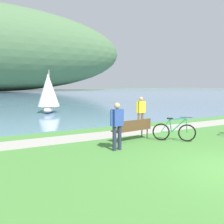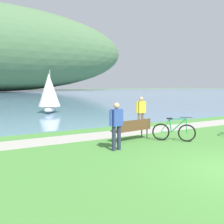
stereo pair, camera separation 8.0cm
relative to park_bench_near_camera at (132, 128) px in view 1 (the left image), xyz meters
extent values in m
cube|color=#5B7F9E|center=(0.40, 43.48, -0.50)|extent=(180.00, 80.00, 0.04)
cube|color=#A39E93|center=(0.40, 1.56, -0.52)|extent=(60.00, 1.50, 0.01)
cube|color=brown|center=(-0.01, 0.08, -0.07)|extent=(1.85, 0.70, 0.05)
cube|color=brown|center=(0.02, -0.13, 0.15)|extent=(1.79, 0.26, 0.40)
cylinder|color=#2D2D33|center=(-0.79, 0.15, -0.30)|extent=(0.05, 0.05, 0.45)
cylinder|color=#2D2D33|center=(0.73, 0.34, -0.30)|extent=(0.05, 0.05, 0.45)
cylinder|color=#2D2D33|center=(-0.75, -0.18, -0.30)|extent=(0.05, 0.05, 0.45)
cylinder|color=#2D2D33|center=(0.77, 0.01, -0.30)|extent=(0.05, 0.05, 0.45)
torus|color=black|center=(1.83, -1.28, -0.16)|extent=(0.58, 0.53, 0.72)
torus|color=black|center=(1.05, -0.58, -0.16)|extent=(0.58, 0.53, 0.72)
cylinder|color=#1E8C4C|center=(1.58, -1.05, 0.15)|extent=(0.48, 0.44, 0.61)
cylinder|color=#1E8C4C|center=(1.55, -1.03, 0.41)|extent=(0.52, 0.47, 0.09)
cylinder|color=#1E8C4C|center=(1.34, -0.84, 0.12)|extent=(0.12, 0.12, 0.54)
cylinder|color=#1E8C4C|center=(1.21, -0.72, -0.15)|extent=(0.34, 0.31, 0.05)
cylinder|color=#1E8C4C|center=(1.18, -0.69, 0.11)|extent=(0.29, 0.27, 0.56)
cylinder|color=#1E8C4C|center=(1.82, -1.26, 0.14)|extent=(0.09, 0.08, 0.60)
cube|color=black|center=(1.31, -0.81, 0.42)|extent=(0.25, 0.23, 0.05)
cylinder|color=black|center=(1.80, -1.25, 0.48)|extent=(0.37, 0.34, 0.02)
cylinder|color=#72604C|center=(1.62, 1.84, -0.08)|extent=(0.14, 0.14, 0.88)
cylinder|color=#72604C|center=(1.86, 1.85, -0.08)|extent=(0.14, 0.14, 0.88)
cube|color=yellow|center=(1.74, 1.84, 0.66)|extent=(0.39, 0.24, 0.60)
sphere|color=tan|center=(1.74, 1.84, 1.08)|extent=(0.22, 0.22, 0.22)
cylinder|color=yellow|center=(1.48, 1.83, 0.66)|extent=(0.09, 0.09, 0.56)
cylinder|color=yellow|center=(2.00, 1.85, 0.66)|extent=(0.09, 0.09, 0.56)
cylinder|color=#282D47|center=(-1.49, -1.08, -0.08)|extent=(0.14, 0.14, 0.88)
cylinder|color=#282D47|center=(-1.25, -1.04, -0.08)|extent=(0.14, 0.14, 0.88)
cube|color=#334CA5|center=(-1.37, -1.06, 0.66)|extent=(0.41, 0.28, 0.60)
sphere|color=tan|center=(-1.37, -1.06, 1.08)|extent=(0.22, 0.22, 0.22)
cylinder|color=#334CA5|center=(-1.63, -1.11, 0.66)|extent=(0.09, 0.09, 0.56)
cylinder|color=#334CA5|center=(-1.11, -1.02, 0.66)|extent=(0.09, 0.09, 0.56)
ellipsoid|color=white|center=(-0.20, 11.93, -0.23)|extent=(1.98, 2.99, 0.51)
cylinder|color=#B2B2B2|center=(-0.10, 12.14, 1.49)|extent=(0.07, 0.07, 2.92)
cone|color=white|center=(-0.31, 11.68, 1.34)|extent=(2.31, 2.31, 2.63)
camera|label=1|loc=(-5.92, -8.83, 1.86)|focal=41.17mm
camera|label=2|loc=(-5.85, -8.87, 1.86)|focal=41.17mm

